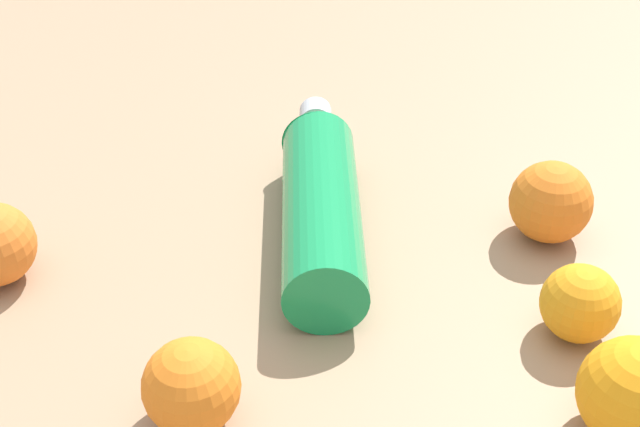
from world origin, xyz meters
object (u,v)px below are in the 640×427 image
(orange_2, at_px, (634,393))
(orange_4, at_px, (191,387))
(orange_1, at_px, (551,202))
(water_bottle, at_px, (319,199))
(orange_3, at_px, (580,303))

(orange_2, bearing_deg, orange_4, -50.58)
(orange_2, relative_size, orange_4, 1.13)
(orange_1, xyz_separation_m, orange_4, (0.36, -0.08, -0.00))
(orange_1, height_order, orange_2, orange_2)
(water_bottle, xyz_separation_m, orange_2, (0.04, 0.32, 0.00))
(orange_1, xyz_separation_m, orange_2, (0.17, 0.16, 0.00))
(orange_1, distance_m, orange_3, 0.13)
(orange_1, relative_size, orange_4, 1.06)
(water_bottle, relative_size, orange_1, 3.45)
(water_bottle, distance_m, orange_1, 0.21)
(orange_2, height_order, orange_3, orange_2)
(water_bottle, height_order, orange_2, orange_2)
(orange_1, bearing_deg, orange_3, 39.90)
(water_bottle, bearing_deg, orange_2, -139.26)
(orange_4, bearing_deg, water_bottle, -160.10)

